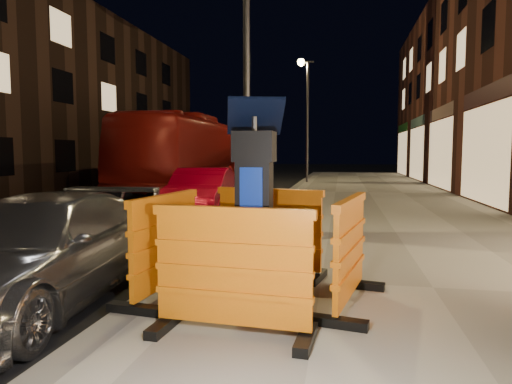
% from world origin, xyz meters
% --- Properties ---
extents(ground_plane, '(120.00, 120.00, 0.00)m').
position_xyz_m(ground_plane, '(0.00, 0.00, 0.00)').
color(ground_plane, black).
rests_on(ground_plane, ground).
extents(sidewalk, '(6.00, 60.00, 0.15)m').
position_xyz_m(sidewalk, '(3.00, 0.00, 0.07)').
color(sidewalk, gray).
rests_on(sidewalk, ground).
extents(kerb, '(0.30, 60.00, 0.15)m').
position_xyz_m(kerb, '(0.00, 0.00, 0.07)').
color(kerb, slate).
rests_on(kerb, ground).
extents(parking_kiosk, '(0.69, 0.69, 1.91)m').
position_xyz_m(parking_kiosk, '(1.12, -0.77, 1.11)').
color(parking_kiosk, black).
rests_on(parking_kiosk, sidewalk).
extents(barrier_front, '(1.41, 0.66, 1.07)m').
position_xyz_m(barrier_front, '(1.12, -1.72, 0.68)').
color(barrier_front, orange).
rests_on(barrier_front, sidewalk).
extents(barrier_back, '(1.46, 0.84, 1.07)m').
position_xyz_m(barrier_back, '(1.12, 0.18, 0.68)').
color(barrier_back, orange).
rests_on(barrier_back, sidewalk).
extents(barrier_kerbside, '(0.73, 1.43, 1.07)m').
position_xyz_m(barrier_kerbside, '(0.17, -0.77, 0.68)').
color(barrier_kerbside, orange).
rests_on(barrier_kerbside, sidewalk).
extents(barrier_bldgside, '(0.82, 1.45, 1.07)m').
position_xyz_m(barrier_bldgside, '(2.07, -0.77, 0.68)').
color(barrier_bldgside, orange).
rests_on(barrier_bldgside, sidewalk).
extents(car_silver, '(1.91, 4.16, 1.18)m').
position_xyz_m(car_silver, '(-1.27, -0.87, 0.00)').
color(car_silver, '#A1A1A5').
rests_on(car_silver, ground).
extents(car_red, '(1.70, 3.92, 1.25)m').
position_xyz_m(car_red, '(-1.56, 5.98, 0.00)').
color(car_red, maroon).
rests_on(car_red, ground).
extents(bus_doubledecker, '(2.86, 11.55, 3.21)m').
position_xyz_m(bus_doubledecker, '(-4.68, 14.34, 0.00)').
color(bus_doubledecker, maroon).
rests_on(bus_doubledecker, ground).
extents(street_lamp_mid, '(0.12, 0.12, 6.00)m').
position_xyz_m(street_lamp_mid, '(0.25, 3.00, 3.15)').
color(street_lamp_mid, '#3F3F44').
rests_on(street_lamp_mid, sidewalk).
extents(street_lamp_far, '(0.12, 0.12, 6.00)m').
position_xyz_m(street_lamp_far, '(0.25, 18.00, 3.15)').
color(street_lamp_far, '#3F3F44').
rests_on(street_lamp_far, sidewalk).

